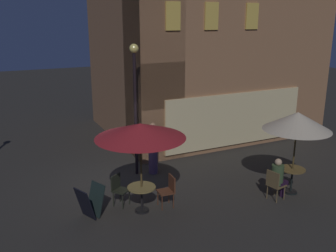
{
  "coord_description": "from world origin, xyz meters",
  "views": [
    {
      "loc": [
        -3.42,
        -10.87,
        5.13
      ],
      "look_at": [
        1.28,
        -1.1,
        2.01
      ],
      "focal_mm": 40.24,
      "sensor_mm": 36.0,
      "label": 1
    }
  ],
  "objects": [
    {
      "name": "cafe_chair_2",
      "position": [
        3.68,
        -3.22,
        0.55
      ],
      "size": [
        0.51,
        0.51,
        0.92
      ],
      "rotation": [
        0.0,
        0.0,
        0.19
      ],
      "color": "brown",
      "rests_on": "ground"
    },
    {
      "name": "patio_umbrella_1",
      "position": [
        4.49,
        -3.06,
        2.25
      ],
      "size": [
        1.96,
        1.96,
        2.53
      ],
      "color": "black",
      "rests_on": "ground"
    },
    {
      "name": "street_lamp_near_corner",
      "position": [
        0.8,
        0.34,
        2.87
      ],
      "size": [
        0.29,
        0.29,
        4.36
      ],
      "color": "black",
      "rests_on": "ground"
    },
    {
      "name": "patio_umbrella_0",
      "position": [
        -0.02,
        -2.16,
        2.31
      ],
      "size": [
        2.39,
        2.39,
        2.52
      ],
      "color": "black",
      "rests_on": "ground"
    },
    {
      "name": "cafe_building",
      "position": [
        4.19,
        2.97,
        3.54
      ],
      "size": [
        8.92,
        6.94,
        7.09
      ],
      "color": "#9E6C48",
      "rests_on": "ground"
    },
    {
      "name": "cafe_chair_0",
      "position": [
        -0.47,
        -1.53,
        0.54
      ],
      "size": [
        0.56,
        0.56,
        0.9
      ],
      "rotation": [
        0.0,
        0.0,
        -0.95
      ],
      "color": "black",
      "rests_on": "ground"
    },
    {
      "name": "menu_sandwich_board",
      "position": [
        -1.36,
        -1.84,
        0.45
      ],
      "size": [
        0.8,
        0.76,
        0.86
      ],
      "rotation": [
        0.0,
        0.0,
        0.41
      ],
      "color": "black",
      "rests_on": "ground"
    },
    {
      "name": "patron_standing_1",
      "position": [
        1.32,
        0.15,
        0.9
      ],
      "size": [
        0.36,
        0.36,
        1.79
      ],
      "rotation": [
        0.0,
        0.0,
        4.2
      ],
      "color": "#573F61",
      "rests_on": "ground"
    },
    {
      "name": "ground_plane",
      "position": [
        0.0,
        0.0,
        0.0
      ],
      "size": [
        60.0,
        60.0,
        0.0
      ],
      "primitive_type": "plane",
      "color": "#2E2C27"
    },
    {
      "name": "patron_seated_0",
      "position": [
        3.83,
        -3.19,
        0.72
      ],
      "size": [
        0.54,
        0.42,
        1.27
      ],
      "rotation": [
        0.0,
        0.0,
        0.19
      ],
      "color": "black",
      "rests_on": "ground"
    },
    {
      "name": "cafe_chair_1",
      "position": [
        0.77,
        -2.21,
        0.54
      ],
      "size": [
        0.45,
        0.45,
        0.9
      ],
      "rotation": [
        0.0,
        0.0,
        3.08
      ],
      "color": "#552E1C",
      "rests_on": "ground"
    },
    {
      "name": "cafe_table_1",
      "position": [
        4.49,
        -3.06,
        0.58
      ],
      "size": [
        0.75,
        0.75,
        0.78
      ],
      "color": "black",
      "rests_on": "ground"
    },
    {
      "name": "cafe_table_0",
      "position": [
        -0.02,
        -2.16,
        0.55
      ],
      "size": [
        0.77,
        0.77,
        0.73
      ],
      "color": "black",
      "rests_on": "ground"
    }
  ]
}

